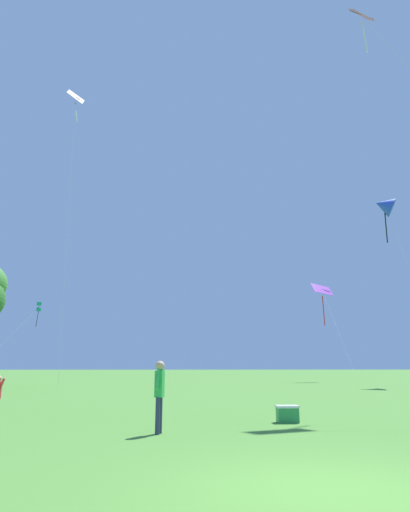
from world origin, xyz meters
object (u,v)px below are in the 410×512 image
at_px(kite_teal_box, 38,308).
at_px(picnic_cooler, 287,414).
at_px(kite_pink_low, 369,27).
at_px(kite_black_large, 75,107).
at_px(person_in_red_shirt, 159,389).
at_px(kite_blue_delta, 384,206).
at_px(kite_purple_streamer, 323,297).

relative_size(kite_teal_box, picnic_cooler, 11.73).
relative_size(kite_pink_low, kite_black_large, 0.75).
height_order(kite_black_large, picnic_cooler, kite_black_large).
bearing_deg(kite_teal_box, person_in_red_shirt, -67.27).
xyz_separation_m(kite_blue_delta, kite_pink_low, (-8.09, -16.60, 3.97)).
xyz_separation_m(kite_black_large, kite_teal_box, (-2.05, 0.77, -19.57)).
xyz_separation_m(kite_purple_streamer, person_in_red_shirt, (-15.55, -35.15, -7.70)).
bearing_deg(kite_blue_delta, kite_pink_low, -115.98).
distance_m(kite_purple_streamer, picnic_cooler, 36.40).
bearing_deg(kite_blue_delta, kite_purple_streamer, 108.35).
xyz_separation_m(kite_purple_streamer, kite_pink_low, (-5.00, -25.93, 10.83)).
relative_size(kite_black_large, kite_teal_box, 4.01).
height_order(kite_blue_delta, kite_black_large, kite_black_large).
distance_m(kite_pink_low, picnic_cooler, 21.82).
height_order(kite_purple_streamer, kite_black_large, kite_black_large).
bearing_deg(kite_black_large, kite_teal_box, 159.45).
relative_size(kite_pink_low, person_in_red_shirt, 13.36).
xyz_separation_m(kite_purple_streamer, kite_blue_delta, (3.09, -9.32, 6.86)).
xyz_separation_m(kite_purple_streamer, picnic_cooler, (-12.16, -33.26, -8.43)).
height_order(kite_purple_streamer, kite_blue_delta, kite_blue_delta).
height_order(kite_purple_streamer, person_in_red_shirt, kite_purple_streamer).
bearing_deg(kite_black_large, picnic_cooler, -62.88).
bearing_deg(kite_blue_delta, kite_teal_box, 174.20).
distance_m(kite_pink_low, kite_teal_box, 32.76).
relative_size(kite_pink_low, kite_teal_box, 3.02).
bearing_deg(person_in_red_shirt, picnic_cooler, 29.18).
height_order(kite_blue_delta, kite_pink_low, kite_pink_low).
relative_size(kite_black_large, picnic_cooler, 47.02).
distance_m(kite_pink_low, person_in_red_shirt, 23.23).
height_order(kite_teal_box, person_in_red_shirt, kite_teal_box).
bearing_deg(kite_pink_low, picnic_cooler, -134.33).
bearing_deg(kite_teal_box, kite_blue_delta, -5.80).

